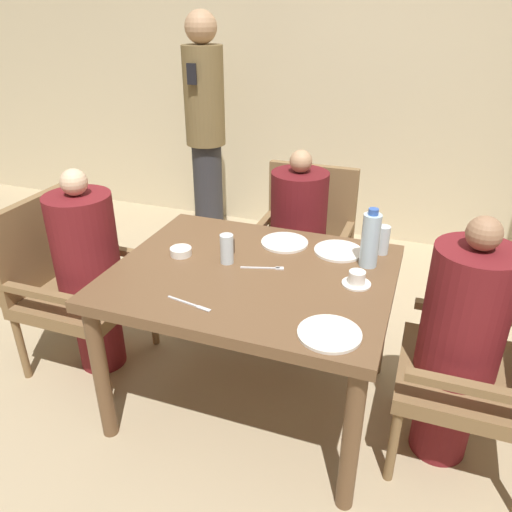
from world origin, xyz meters
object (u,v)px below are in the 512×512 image
object	(u,v)px
diner_in_left_chair	(89,272)
plate_main_left	(285,243)
diner_in_far_chair	(298,239)
chair_right_side	(495,367)
teacup_with_saucer	(357,279)
glass_tall_mid	(227,249)
water_bottle	(370,240)
diner_in_right_chair	(459,343)
plate_dessert_center	(329,334)
standing_host	(205,128)
bowl_small	(181,251)
glass_tall_near	(383,240)
plate_main_right	(338,251)
chair_far_side	(304,239)
chair_left_side	(68,280)

from	to	relation	value
diner_in_left_chair	plate_main_left	distance (m)	1.00
diner_in_far_chair	plate_main_left	world-z (taller)	diner_in_far_chair
chair_right_side	teacup_with_saucer	bearing A→B (deg)	176.37
diner_in_far_chair	glass_tall_mid	xyz separation A→B (m)	(-0.13, -0.73, 0.25)
diner_in_left_chair	glass_tall_mid	xyz separation A→B (m)	(0.75, 0.04, 0.24)
chair_right_side	teacup_with_saucer	size ratio (longest dim) A/B	7.50
chair_right_side	water_bottle	distance (m)	0.71
diner_in_right_chair	glass_tall_mid	xyz separation A→B (m)	(-1.01, 0.04, 0.23)
diner_in_far_chair	diner_in_left_chair	bearing A→B (deg)	-139.05
plate_dessert_center	water_bottle	distance (m)	0.59
diner_in_far_chair	glass_tall_mid	size ratio (longest dim) A/B	7.97
chair_right_side	standing_host	xyz separation A→B (m)	(-2.00, 1.63, 0.45)
standing_host	bowl_small	world-z (taller)	standing_host
plate_dessert_center	bowl_small	size ratio (longest dim) A/B	2.28
standing_host	chair_right_side	bearing A→B (deg)	-39.14
glass_tall_near	glass_tall_mid	world-z (taller)	same
plate_dessert_center	bowl_small	bearing A→B (deg)	153.94
chair_right_side	plate_main_right	distance (m)	0.81
diner_in_right_chair	glass_tall_near	xyz separation A→B (m)	(-0.37, 0.37, 0.23)
diner_in_far_chair	teacup_with_saucer	distance (m)	0.88
diner_in_far_chair	plate_dessert_center	size ratio (longest dim) A/B	4.72
plate_main_left	bowl_small	size ratio (longest dim) A/B	2.28
diner_in_far_chair	bowl_small	xyz separation A→B (m)	(-0.36, -0.73, 0.20)
diner_in_right_chair	plate_main_right	bearing A→B (deg)	151.03
water_bottle	bowl_small	bearing A→B (deg)	-166.95
chair_far_side	glass_tall_near	bearing A→B (deg)	-46.72
chair_right_side	plate_main_left	size ratio (longest dim) A/B	3.97
water_bottle	glass_tall_near	world-z (taller)	water_bottle
teacup_with_saucer	glass_tall_mid	size ratio (longest dim) A/B	0.89
chair_far_side	chair_right_side	distance (m)	1.37
teacup_with_saucer	plate_main_left	bearing A→B (deg)	145.05
chair_far_side	glass_tall_mid	bearing A→B (deg)	-98.77
water_bottle	chair_left_side	bearing A→B (deg)	-171.36
diner_in_right_chair	chair_left_side	bearing A→B (deg)	180.00
chair_right_side	plate_dessert_center	distance (m)	0.74
chair_right_side	bowl_small	distance (m)	1.41
diner_in_right_chair	bowl_small	world-z (taller)	diner_in_right_chair
diner_in_right_chair	plate_main_right	size ratio (longest dim) A/B	4.87
plate_dessert_center	chair_left_side	bearing A→B (deg)	166.39
diner_in_left_chair	glass_tall_mid	bearing A→B (deg)	2.88
water_bottle	glass_tall_mid	distance (m)	0.63
water_bottle	diner_in_right_chair	bearing A→B (deg)	-28.68
diner_in_left_chair	chair_right_side	distance (m)	1.91
diner_in_left_chair	diner_in_far_chair	bearing A→B (deg)	40.95
water_bottle	plate_dessert_center	bearing A→B (deg)	-94.61
diner_in_left_chair	teacup_with_saucer	bearing A→B (deg)	1.58
plate_dessert_center	plate_main_left	bearing A→B (deg)	118.98
diner_in_left_chair	water_bottle	distance (m)	1.40
diner_in_left_chair	glass_tall_near	world-z (taller)	diner_in_left_chair
plate_main_right	glass_tall_mid	xyz separation A→B (m)	(-0.45, -0.27, 0.06)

